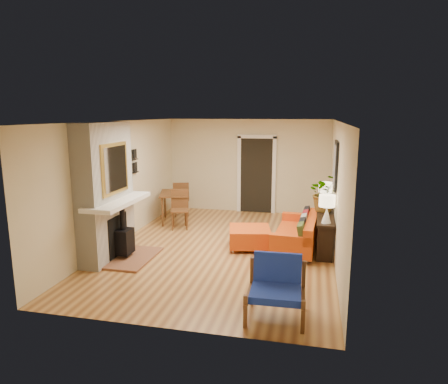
{
  "coord_description": "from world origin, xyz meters",
  "views": [
    {
      "loc": [
        1.79,
        -7.73,
        2.76
      ],
      "look_at": [
        0.0,
        0.2,
        1.15
      ],
      "focal_mm": 32.0,
      "sensor_mm": 36.0,
      "label": 1
    }
  ],
  "objects_px": {
    "ottoman": "(250,236)",
    "console_table": "(325,221)",
    "houseplant": "(325,193)",
    "sofa": "(299,233)",
    "lamp_far": "(325,191)",
    "dining_table": "(178,198)",
    "blue_chair": "(276,284)",
    "lamp_near": "(327,206)"
  },
  "relations": [
    {
      "from": "sofa",
      "to": "ottoman",
      "type": "xyz_separation_m",
      "value": [
        -1.01,
        -0.17,
        -0.08
      ]
    },
    {
      "from": "lamp_near",
      "to": "blue_chair",
      "type": "bearing_deg",
      "value": -106.97
    },
    {
      "from": "sofa",
      "to": "lamp_near",
      "type": "height_order",
      "value": "lamp_near"
    },
    {
      "from": "dining_table",
      "to": "lamp_near",
      "type": "relative_size",
      "value": 3.31
    },
    {
      "from": "sofa",
      "to": "lamp_far",
      "type": "relative_size",
      "value": 3.55
    },
    {
      "from": "ottoman",
      "to": "houseplant",
      "type": "height_order",
      "value": "houseplant"
    },
    {
      "from": "dining_table",
      "to": "lamp_far",
      "type": "distance_m",
      "value": 3.72
    },
    {
      "from": "houseplant",
      "to": "sofa",
      "type": "bearing_deg",
      "value": -139.72
    },
    {
      "from": "sofa",
      "to": "blue_chair",
      "type": "height_order",
      "value": "blue_chair"
    },
    {
      "from": "sofa",
      "to": "blue_chair",
      "type": "distance_m",
      "value": 2.86
    },
    {
      "from": "sofa",
      "to": "houseplant",
      "type": "bearing_deg",
      "value": 40.28
    },
    {
      "from": "sofa",
      "to": "lamp_near",
      "type": "distance_m",
      "value": 1.04
    },
    {
      "from": "blue_chair",
      "to": "console_table",
      "type": "height_order",
      "value": "blue_chair"
    },
    {
      "from": "ottoman",
      "to": "console_table",
      "type": "xyz_separation_m",
      "value": [
        1.51,
        0.34,
        0.33
      ]
    },
    {
      "from": "dining_table",
      "to": "lamp_near",
      "type": "height_order",
      "value": "lamp_near"
    },
    {
      "from": "dining_table",
      "to": "console_table",
      "type": "distance_m",
      "value": 3.87
    },
    {
      "from": "blue_chair",
      "to": "lamp_far",
      "type": "bearing_deg",
      "value": 79.24
    },
    {
      "from": "blue_chair",
      "to": "lamp_near",
      "type": "xyz_separation_m",
      "value": [
        0.71,
        2.32,
        0.62
      ]
    },
    {
      "from": "ottoman",
      "to": "blue_chair",
      "type": "relative_size",
      "value": 1.19
    },
    {
      "from": "blue_chair",
      "to": "console_table",
      "type": "relative_size",
      "value": 0.45
    },
    {
      "from": "dining_table",
      "to": "lamp_far",
      "type": "height_order",
      "value": "lamp_far"
    },
    {
      "from": "sofa",
      "to": "ottoman",
      "type": "height_order",
      "value": "sofa"
    },
    {
      "from": "sofa",
      "to": "dining_table",
      "type": "height_order",
      "value": "dining_table"
    },
    {
      "from": "blue_chair",
      "to": "console_table",
      "type": "xyz_separation_m",
      "value": [
        0.71,
        3.03,
        0.13
      ]
    },
    {
      "from": "sofa",
      "to": "lamp_far",
      "type": "bearing_deg",
      "value": 60.03
    },
    {
      "from": "ottoman",
      "to": "lamp_far",
      "type": "relative_size",
      "value": 1.82
    },
    {
      "from": "lamp_near",
      "to": "ottoman",
      "type": "bearing_deg",
      "value": 166.5
    },
    {
      "from": "console_table",
      "to": "houseplant",
      "type": "distance_m",
      "value": 0.6
    },
    {
      "from": "console_table",
      "to": "sofa",
      "type": "bearing_deg",
      "value": -160.93
    },
    {
      "from": "blue_chair",
      "to": "console_table",
      "type": "distance_m",
      "value": 3.11
    },
    {
      "from": "ottoman",
      "to": "lamp_far",
      "type": "bearing_deg",
      "value": 34.6
    },
    {
      "from": "sofa",
      "to": "dining_table",
      "type": "distance_m",
      "value": 3.48
    },
    {
      "from": "lamp_near",
      "to": "console_table",
      "type": "bearing_deg",
      "value": 90.0
    },
    {
      "from": "ottoman",
      "to": "console_table",
      "type": "relative_size",
      "value": 0.53
    },
    {
      "from": "lamp_near",
      "to": "lamp_far",
      "type": "xyz_separation_m",
      "value": [
        0.0,
        1.41,
        0.0
      ]
    },
    {
      "from": "console_table",
      "to": "dining_table",
      "type": "bearing_deg",
      "value": 160.69
    },
    {
      "from": "sofa",
      "to": "houseplant",
      "type": "distance_m",
      "value": 1.03
    },
    {
      "from": "sofa",
      "to": "houseplant",
      "type": "relative_size",
      "value": 2.39
    },
    {
      "from": "sofa",
      "to": "lamp_near",
      "type": "bearing_deg",
      "value": -46.72
    },
    {
      "from": "ottoman",
      "to": "lamp_far",
      "type": "height_order",
      "value": "lamp_far"
    },
    {
      "from": "sofa",
      "to": "lamp_far",
      "type": "xyz_separation_m",
      "value": [
        0.5,
        0.87,
        0.74
      ]
    },
    {
      "from": "dining_table",
      "to": "console_table",
      "type": "height_order",
      "value": "dining_table"
    }
  ]
}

